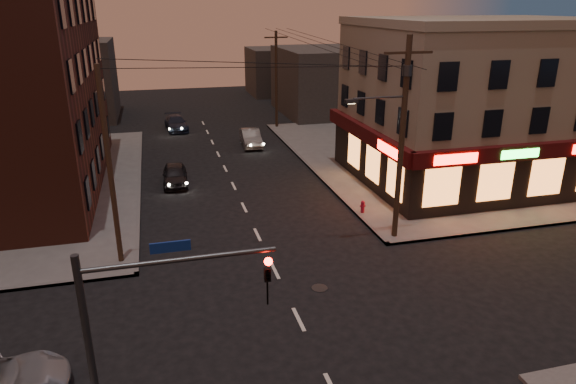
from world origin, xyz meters
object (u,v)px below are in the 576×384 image
object	(u,v)px
sedan_near	(175,175)
sedan_far	(176,123)
fire_hydrant	(363,206)
sedan_mid	(251,138)

from	to	relation	value
sedan_near	sedan_far	bearing A→B (deg)	88.75
sedan_near	sedan_far	size ratio (longest dim) A/B	0.85
sedan_far	fire_hydrant	world-z (taller)	sedan_far
fire_hydrant	sedan_mid	bearing A→B (deg)	101.22
sedan_far	fire_hydrant	xyz separation A→B (m)	(9.19, -24.42, -0.13)
sedan_mid	fire_hydrant	xyz separation A→B (m)	(3.33, -16.78, -0.17)
sedan_near	fire_hydrant	world-z (taller)	sedan_near
sedan_mid	sedan_far	size ratio (longest dim) A/B	0.93
sedan_mid	sedan_far	bearing A→B (deg)	130.70
sedan_near	fire_hydrant	size ratio (longest dim) A/B	5.47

